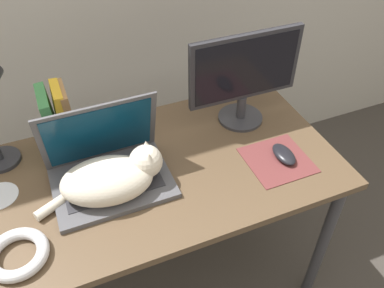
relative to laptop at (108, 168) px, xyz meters
name	(u,v)px	position (x,y,z in m)	size (l,w,h in m)	color
desk	(162,184)	(0.17, -0.01, -0.14)	(1.22, 0.67, 0.73)	brown
laptop	(108,168)	(0.00, 0.00, 0.00)	(0.38, 0.28, 0.28)	#4C4C51
cat	(113,178)	(0.00, -0.06, 0.01)	(0.42, 0.23, 0.15)	beige
external_monitor	(245,75)	(0.55, 0.12, 0.15)	(0.43, 0.17, 0.36)	#333338
mousepad	(277,160)	(0.56, -0.14, -0.05)	(0.22, 0.21, 0.00)	brown
computer_mouse	(284,154)	(0.59, -0.13, -0.04)	(0.06, 0.11, 0.03)	black
book_row	(60,121)	(-0.11, 0.21, 0.07)	(0.10, 0.16, 0.26)	#387A42
cable_coil	(17,254)	(-0.31, -0.20, -0.04)	(0.17, 0.17, 0.04)	silver
webcam	(115,119)	(0.08, 0.25, -0.01)	(0.05, 0.05, 0.07)	#232328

